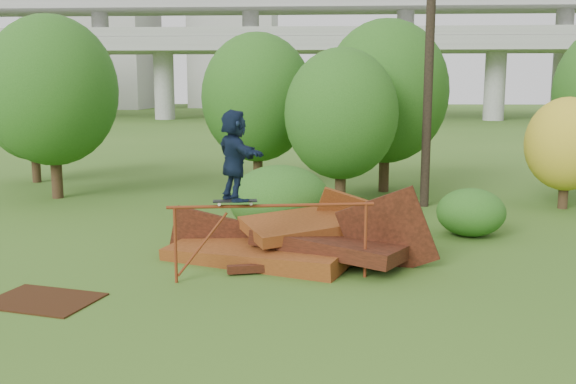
# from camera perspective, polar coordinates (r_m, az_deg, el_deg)

# --- Properties ---
(ground) EXTENTS (240.00, 240.00, 0.00)m
(ground) POSITION_cam_1_polar(r_m,az_deg,el_deg) (11.55, 3.42, -9.54)
(ground) COLOR #2D5116
(ground) RESTS_ON ground
(scrap_pile) EXTENTS (5.99, 3.71, 2.15)m
(scrap_pile) POSITION_cam_1_polar(r_m,az_deg,el_deg) (14.11, 0.54, -4.50)
(scrap_pile) COLOR #51270E
(scrap_pile) RESTS_ON ground
(grind_rail) EXTENTS (3.96, 0.69, 1.51)m
(grind_rail) POSITION_cam_1_polar(r_m,az_deg,el_deg) (12.36, -1.46, -2.55)
(grind_rail) COLOR maroon
(grind_rail) RESTS_ON ground
(skateboard) EXTENTS (0.86, 0.35, 0.09)m
(skateboard) POSITION_cam_1_polar(r_m,az_deg,el_deg) (12.26, -4.73, -0.81)
(skateboard) COLOR black
(skateboard) RESTS_ON grind_rail
(skater) EXTENTS (1.27, 1.63, 1.72)m
(skater) POSITION_cam_1_polar(r_m,az_deg,el_deg) (12.13, -4.79, 3.28)
(skater) COLOR #0F1B31
(skater) RESTS_ON skateboard
(flat_plate) EXTENTS (2.10, 1.72, 0.03)m
(flat_plate) POSITION_cam_1_polar(r_m,az_deg,el_deg) (12.25, -20.94, -8.98)
(flat_plate) COLOR black
(flat_plate) RESTS_ON ground
(tree_0) EXTENTS (4.29, 4.29, 6.05)m
(tree_0) POSITION_cam_1_polar(r_m,az_deg,el_deg) (22.67, -20.27, 8.43)
(tree_0) COLOR black
(tree_0) RESTS_ON ground
(tree_1) EXTENTS (4.07, 4.07, 5.66)m
(tree_1) POSITION_cam_1_polar(r_m,az_deg,el_deg) (23.60, -2.74, 8.38)
(tree_1) COLOR black
(tree_1) RESTS_ON ground
(tree_2) EXTENTS (3.48, 3.48, 4.90)m
(tree_2) POSITION_cam_1_polar(r_m,az_deg,el_deg) (19.69, 4.76, 6.92)
(tree_2) COLOR black
(tree_2) RESTS_ON ground
(tree_3) EXTENTS (4.36, 4.36, 6.05)m
(tree_3) POSITION_cam_1_polar(r_m,az_deg,el_deg) (22.94, 8.69, 8.80)
(tree_3) COLOR black
(tree_3) RESTS_ON ground
(tree_4) EXTENTS (2.48, 2.48, 3.42)m
(tree_4) POSITION_cam_1_polar(r_m,az_deg,el_deg) (21.28, 23.54, 3.92)
(tree_4) COLOR black
(tree_4) RESTS_ON ground
(tree_6) EXTENTS (3.53, 3.53, 4.94)m
(tree_6) POSITION_cam_1_polar(r_m,az_deg,el_deg) (26.77, -21.77, 6.96)
(tree_6) COLOR black
(tree_6) RESTS_ON ground
(shrub_left) EXTENTS (2.57, 2.37, 1.78)m
(shrub_left) POSITION_cam_1_polar(r_m,az_deg,el_deg) (16.20, -0.72, -0.73)
(shrub_left) COLOR #194211
(shrub_left) RESTS_ON ground
(shrub_right) EXTENTS (1.72, 1.57, 1.22)m
(shrub_right) POSITION_cam_1_polar(r_m,az_deg,el_deg) (16.74, 15.95, -1.75)
(shrub_right) COLOR #194211
(shrub_right) RESTS_ON ground
(utility_pole) EXTENTS (1.40, 0.28, 10.43)m
(utility_pole) POSITION_cam_1_polar(r_m,az_deg,el_deg) (20.33, 12.51, 13.56)
(utility_pole) COLOR black
(utility_pole) RESTS_ON ground
(freeway_overpass) EXTENTS (160.00, 15.00, 13.70)m
(freeway_overpass) POSITION_cam_1_polar(r_m,az_deg,el_deg) (74.12, 3.53, 14.53)
(freeway_overpass) COLOR gray
(freeway_overpass) RESTS_ON ground
(building_left) EXTENTS (18.00, 16.00, 35.00)m
(building_left) POSITION_cam_1_polar(r_m,az_deg,el_deg) (113.35, -16.86, 16.04)
(building_left) COLOR #9E9E99
(building_left) RESTS_ON ground
(building_right) EXTENTS (14.00, 14.00, 28.00)m
(building_right) POSITION_cam_1_polar(r_m,az_deg,el_deg) (114.50, -4.77, 14.57)
(building_right) COLOR #9E9E99
(building_right) RESTS_ON ground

